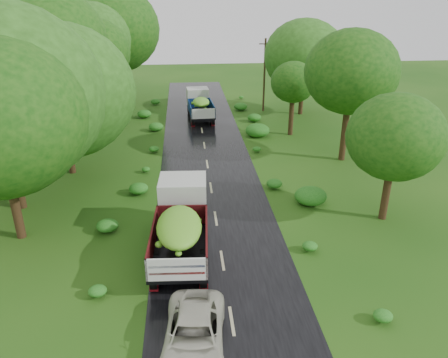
{
  "coord_description": "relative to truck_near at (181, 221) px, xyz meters",
  "views": [
    {
      "loc": [
        -1.5,
        -12.84,
        11.62
      ],
      "look_at": [
        0.59,
        9.47,
        1.7
      ],
      "focal_mm": 35.0,
      "sensor_mm": 36.0,
      "label": 1
    }
  ],
  "objects": [
    {
      "name": "ground",
      "position": [
        1.82,
        -5.06,
        -1.61
      ],
      "size": [
        120.0,
        120.0,
        0.0
      ],
      "primitive_type": "plane",
      "color": "#1A4A0F",
      "rests_on": "ground"
    },
    {
      "name": "utility_pole",
      "position": [
        8.34,
        24.98,
        2.04
      ],
      "size": [
        1.24,
        0.28,
        7.09
      ],
      "rotation": [
        0.0,
        0.0,
        -0.16
      ],
      "color": "#382616",
      "rests_on": "ground"
    },
    {
      "name": "truck_near",
      "position": [
        0.0,
        0.0,
        0.0
      ],
      "size": [
        2.75,
        6.9,
        2.85
      ],
      "rotation": [
        0.0,
        0.0,
        -0.05
      ],
      "color": "black",
      "rests_on": "ground"
    },
    {
      "name": "road",
      "position": [
        1.82,
        -0.06,
        -1.6
      ],
      "size": [
        6.5,
        80.0,
        0.02
      ],
      "primitive_type": "cube",
      "color": "black",
      "rests_on": "ground"
    },
    {
      "name": "shrubs",
      "position": [
        1.82,
        8.94,
        -1.26
      ],
      "size": [
        11.9,
        44.0,
        0.7
      ],
      "color": "#165D16",
      "rests_on": "ground"
    },
    {
      "name": "trees_right",
      "position": [
        11.26,
        14.78,
        3.79
      ],
      "size": [
        5.84,
        24.87,
        7.94
      ],
      "color": "black",
      "rests_on": "ground"
    },
    {
      "name": "car",
      "position": [
        0.37,
        -6.34,
        -0.97
      ],
      "size": [
        2.5,
        4.69,
        1.25
      ],
      "primitive_type": "imported",
      "rotation": [
        0.0,
        0.0,
        -0.1
      ],
      "color": "beige",
      "rests_on": "road"
    },
    {
      "name": "trees_left",
      "position": [
        -8.01,
        15.16,
        5.08
      ],
      "size": [
        6.78,
        32.61,
        9.8
      ],
      "color": "black",
      "rests_on": "ground"
    },
    {
      "name": "road_lines",
      "position": [
        1.82,
        0.94,
        -1.59
      ],
      "size": [
        0.12,
        69.6,
        0.0
      ],
      "color": "#BFB78C",
      "rests_on": "road"
    },
    {
      "name": "truck_far",
      "position": [
        1.82,
        22.81,
        -0.19
      ],
      "size": [
        2.5,
        6.13,
        2.52
      ],
      "rotation": [
        0.0,
        0.0,
        0.06
      ],
      "color": "black",
      "rests_on": "ground"
    }
  ]
}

